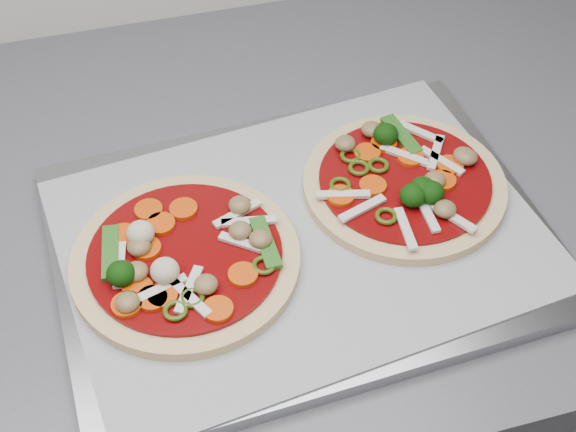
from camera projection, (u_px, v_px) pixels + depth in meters
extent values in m
cube|color=gray|center=(301.00, 239.00, 0.71)|extent=(0.45, 0.34, 0.01)
cube|color=#A6A5AB|center=(301.00, 233.00, 0.71)|extent=(0.44, 0.34, 0.00)
cylinder|color=tan|center=(186.00, 260.00, 0.68)|extent=(0.22, 0.22, 0.01)
cylinder|color=maroon|center=(185.00, 255.00, 0.67)|extent=(0.18, 0.18, 0.00)
torus|color=#35490C|center=(175.00, 311.00, 0.63)|extent=(0.03, 0.03, 0.00)
torus|color=#35490C|center=(142.00, 247.00, 0.67)|extent=(0.03, 0.03, 0.00)
ellipsoid|color=olive|center=(136.00, 271.00, 0.65)|extent=(0.03, 0.03, 0.01)
ellipsoid|color=#0C3807|center=(121.00, 274.00, 0.65)|extent=(0.03, 0.03, 0.02)
ellipsoid|color=olive|center=(206.00, 284.00, 0.64)|extent=(0.03, 0.03, 0.01)
cylinder|color=#D95602|center=(161.00, 224.00, 0.69)|extent=(0.03, 0.03, 0.00)
ellipsoid|color=beige|center=(165.00, 271.00, 0.65)|extent=(0.03, 0.03, 0.02)
cube|color=silver|center=(190.00, 297.00, 0.64)|extent=(0.03, 0.05, 0.00)
torus|color=#35490C|center=(264.00, 265.00, 0.66)|extent=(0.02, 0.02, 0.00)
cube|color=#317120|center=(111.00, 253.00, 0.67)|extent=(0.02, 0.06, 0.00)
cylinder|color=#D95602|center=(163.00, 295.00, 0.64)|extent=(0.03, 0.03, 0.00)
cube|color=silver|center=(246.00, 244.00, 0.68)|extent=(0.04, 0.04, 0.00)
ellipsoid|color=beige|center=(141.00, 233.00, 0.67)|extent=(0.03, 0.03, 0.02)
cube|color=silver|center=(120.00, 265.00, 0.66)|extent=(0.02, 0.05, 0.00)
cylinder|color=#D95602|center=(218.00, 309.00, 0.63)|extent=(0.04, 0.04, 0.00)
cube|color=#317120|center=(265.00, 243.00, 0.68)|extent=(0.02, 0.06, 0.00)
cylinder|color=#D95602|center=(243.00, 275.00, 0.65)|extent=(0.04, 0.04, 0.00)
cube|color=silver|center=(238.00, 213.00, 0.70)|extent=(0.05, 0.03, 0.00)
cylinder|color=#D95602|center=(123.00, 235.00, 0.68)|extent=(0.03, 0.03, 0.00)
cylinder|color=#D95602|center=(147.00, 248.00, 0.67)|extent=(0.03, 0.03, 0.00)
ellipsoid|color=olive|center=(260.00, 239.00, 0.67)|extent=(0.02, 0.02, 0.01)
cylinder|color=#D95602|center=(183.00, 209.00, 0.70)|extent=(0.03, 0.03, 0.00)
ellipsoid|color=olive|center=(139.00, 247.00, 0.67)|extent=(0.02, 0.02, 0.01)
cube|color=silver|center=(249.00, 221.00, 0.69)|extent=(0.05, 0.02, 0.00)
cylinder|color=#D95602|center=(152.00, 298.00, 0.64)|extent=(0.03, 0.03, 0.00)
torus|color=#35490C|center=(143.00, 239.00, 0.68)|extent=(0.02, 0.02, 0.00)
ellipsoid|color=olive|center=(240.00, 231.00, 0.68)|extent=(0.03, 0.03, 0.01)
cylinder|color=#D95602|center=(138.00, 289.00, 0.65)|extent=(0.03, 0.03, 0.00)
ellipsoid|color=olive|center=(240.00, 205.00, 0.70)|extent=(0.02, 0.02, 0.01)
cube|color=silver|center=(189.00, 290.00, 0.64)|extent=(0.03, 0.05, 0.00)
cylinder|color=#D95602|center=(127.00, 305.00, 0.63)|extent=(0.04, 0.04, 0.00)
ellipsoid|color=olive|center=(128.00, 302.00, 0.63)|extent=(0.02, 0.02, 0.01)
cube|color=silver|center=(159.00, 290.00, 0.64)|extent=(0.05, 0.02, 0.00)
cylinder|color=#D95602|center=(149.00, 210.00, 0.70)|extent=(0.03, 0.03, 0.00)
torus|color=#35490C|center=(192.00, 298.00, 0.64)|extent=(0.03, 0.03, 0.00)
cylinder|color=tan|center=(404.00, 185.00, 0.74)|extent=(0.21, 0.21, 0.01)
cylinder|color=maroon|center=(405.00, 180.00, 0.74)|extent=(0.18, 0.18, 0.00)
ellipsoid|color=#0C3807|center=(431.00, 192.00, 0.71)|extent=(0.03, 0.03, 0.02)
cube|color=silver|center=(420.00, 133.00, 0.77)|extent=(0.04, 0.04, 0.00)
cylinder|color=#D95602|center=(450.00, 165.00, 0.74)|extent=(0.03, 0.03, 0.00)
cylinder|color=#D95602|center=(384.00, 143.00, 0.76)|extent=(0.03, 0.03, 0.00)
torus|color=#35490C|center=(340.00, 185.00, 0.72)|extent=(0.02, 0.02, 0.00)
cylinder|color=#D95602|center=(442.00, 181.00, 0.73)|extent=(0.03, 0.03, 0.00)
ellipsoid|color=#0C3807|center=(423.00, 189.00, 0.71)|extent=(0.02, 0.02, 0.02)
ellipsoid|color=olive|center=(467.00, 157.00, 0.74)|extent=(0.03, 0.03, 0.01)
ellipsoid|color=olive|center=(435.00, 180.00, 0.72)|extent=(0.03, 0.03, 0.01)
torus|color=#35490C|center=(359.00, 168.00, 0.74)|extent=(0.03, 0.03, 0.00)
cylinder|color=#D95602|center=(341.00, 196.00, 0.72)|extent=(0.04, 0.04, 0.00)
cylinder|color=#D95602|center=(373.00, 186.00, 0.72)|extent=(0.03, 0.03, 0.00)
ellipsoid|color=#0C3807|center=(386.00, 134.00, 0.76)|extent=(0.03, 0.03, 0.02)
torus|color=#35490C|center=(351.00, 156.00, 0.75)|extent=(0.03, 0.03, 0.00)
cube|color=silver|center=(343.00, 195.00, 0.72)|extent=(0.05, 0.02, 0.00)
cube|color=silver|center=(442.00, 161.00, 0.75)|extent=(0.03, 0.05, 0.00)
cube|color=silver|center=(452.00, 217.00, 0.70)|extent=(0.03, 0.04, 0.00)
cube|color=silver|center=(404.00, 155.00, 0.75)|extent=(0.04, 0.04, 0.00)
cube|color=silver|center=(427.00, 212.00, 0.70)|extent=(0.01, 0.05, 0.00)
torus|color=#35490C|center=(378.00, 165.00, 0.74)|extent=(0.03, 0.03, 0.00)
torus|color=#35490C|center=(386.00, 216.00, 0.70)|extent=(0.03, 0.03, 0.00)
cube|color=silver|center=(436.00, 152.00, 0.75)|extent=(0.03, 0.04, 0.00)
ellipsoid|color=#0C3807|center=(413.00, 195.00, 0.71)|extent=(0.03, 0.03, 0.02)
cube|color=silver|center=(362.00, 208.00, 0.70)|extent=(0.05, 0.02, 0.00)
ellipsoid|color=olive|center=(372.00, 129.00, 0.77)|extent=(0.03, 0.03, 0.01)
cylinder|color=#D95602|center=(367.00, 153.00, 0.75)|extent=(0.03, 0.03, 0.00)
cylinder|color=#D95602|center=(410.00, 157.00, 0.75)|extent=(0.03, 0.03, 0.00)
cube|color=silver|center=(406.00, 229.00, 0.69)|extent=(0.01, 0.05, 0.00)
ellipsoid|color=olive|center=(445.00, 209.00, 0.70)|extent=(0.02, 0.02, 0.01)
ellipsoid|color=olive|center=(464.00, 155.00, 0.75)|extent=(0.03, 0.03, 0.01)
cube|color=#317120|center=(401.00, 135.00, 0.77)|extent=(0.02, 0.06, 0.00)
ellipsoid|color=olive|center=(345.00, 143.00, 0.76)|extent=(0.03, 0.03, 0.01)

